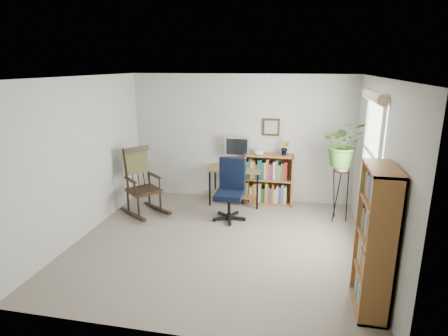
% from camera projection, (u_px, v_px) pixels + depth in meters
% --- Properties ---
extents(floor, '(4.20, 4.00, 0.00)m').
position_uv_depth(floor, '(219.00, 243.00, 5.56)').
color(floor, gray).
rests_on(floor, ground).
extents(ceiling, '(4.20, 4.00, 0.00)m').
position_uv_depth(ceiling, '(218.00, 77.00, 4.92)').
color(ceiling, silver).
rests_on(ceiling, ground).
extents(wall_back, '(4.20, 0.00, 2.40)m').
position_uv_depth(wall_back, '(241.00, 138.00, 7.12)').
color(wall_back, '#B1B1AC').
rests_on(wall_back, ground).
extents(wall_front, '(4.20, 0.00, 2.40)m').
position_uv_depth(wall_front, '(170.00, 222.00, 3.35)').
color(wall_front, '#B1B1AC').
rests_on(wall_front, ground).
extents(wall_left, '(0.00, 4.00, 2.40)m').
position_uv_depth(wall_left, '(83.00, 158.00, 5.64)').
color(wall_left, '#B1B1AC').
rests_on(wall_left, ground).
extents(wall_right, '(0.00, 4.00, 2.40)m').
position_uv_depth(wall_right, '(377.00, 174.00, 4.83)').
color(wall_right, '#B1B1AC').
rests_on(wall_right, ground).
extents(window, '(0.12, 1.20, 1.50)m').
position_uv_depth(window, '(371.00, 153.00, 5.07)').
color(window, white).
rests_on(window, wall_right).
extents(desk, '(0.97, 0.53, 0.70)m').
position_uv_depth(desk, '(235.00, 186.00, 7.08)').
color(desk, olive).
rests_on(desk, floor).
extents(monitor, '(0.46, 0.16, 0.56)m').
position_uv_depth(monitor, '(237.00, 152.00, 7.04)').
color(monitor, silver).
rests_on(monitor, desk).
extents(keyboard, '(0.40, 0.15, 0.02)m').
position_uv_depth(keyboard, '(234.00, 169.00, 6.87)').
color(keyboard, black).
rests_on(keyboard, desk).
extents(office_chair, '(0.61, 0.61, 1.05)m').
position_uv_depth(office_chair, '(229.00, 190.00, 6.26)').
color(office_chair, black).
rests_on(office_chair, floor).
extents(rocking_chair, '(1.19, 1.15, 1.20)m').
position_uv_depth(rocking_chair, '(143.00, 181.00, 6.50)').
color(rocking_chair, black).
rests_on(rocking_chair, floor).
extents(low_bookshelf, '(0.91, 0.30, 0.96)m').
position_uv_depth(low_bookshelf, '(269.00, 179.00, 7.04)').
color(low_bookshelf, '#986231').
rests_on(low_bookshelf, floor).
extents(tall_bookshelf, '(0.30, 0.70, 1.59)m').
position_uv_depth(tall_bookshelf, '(375.00, 241.00, 3.88)').
color(tall_bookshelf, '#986231').
rests_on(tall_bookshelf, floor).
extents(plant_stand, '(0.38, 0.38, 1.03)m').
position_uv_depth(plant_stand, '(340.00, 192.00, 6.24)').
color(plant_stand, black).
rests_on(plant_stand, floor).
extents(spider_plant, '(1.69, 1.88, 1.46)m').
position_uv_depth(spider_plant, '(346.00, 122.00, 5.92)').
color(spider_plant, '#3B6B25').
rests_on(spider_plant, plant_stand).
extents(potted_plant_small, '(0.13, 0.24, 0.11)m').
position_uv_depth(potted_plant_small, '(285.00, 152.00, 6.85)').
color(potted_plant_small, '#3B6B25').
rests_on(potted_plant_small, low_bookshelf).
extents(framed_picture, '(0.32, 0.04, 0.32)m').
position_uv_depth(framed_picture, '(271.00, 127.00, 6.92)').
color(framed_picture, black).
rests_on(framed_picture, wall_back).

